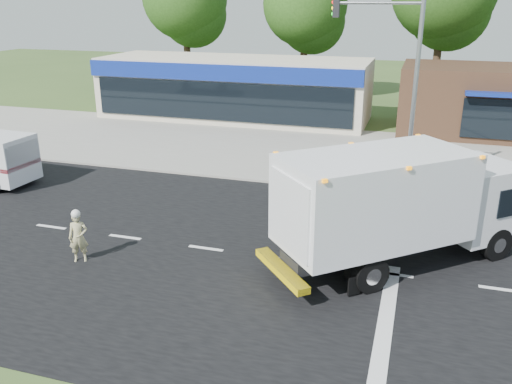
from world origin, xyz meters
TOP-DOWN VIEW (x-y plane):
  - ground at (0.00, 0.00)m, footprint 120.00×120.00m
  - road_asphalt at (0.00, 0.00)m, footprint 60.00×14.00m
  - sidewalk at (0.00, 8.20)m, footprint 60.00×2.40m
  - parking_apron at (0.00, 14.00)m, footprint 60.00×9.00m
  - lane_markings at (1.35, -1.35)m, footprint 55.20×7.00m
  - ems_box_truck at (2.96, 0.75)m, footprint 7.85×7.33m
  - emergency_worker at (-6.42, -1.96)m, footprint 0.70×0.61m
  - retail_strip_mall at (-9.00, 19.93)m, footprint 18.00×6.20m
  - brown_storefront at (7.00, 19.98)m, footprint 10.00×6.70m
  - traffic_signal_pole at (2.35, 7.60)m, footprint 3.51×0.25m
  - background_trees at (-0.85, 28.16)m, footprint 36.77×7.39m

SIDE VIEW (x-z plane):
  - ground at x=0.00m, z-range 0.00..0.00m
  - road_asphalt at x=0.00m, z-range -0.01..0.01m
  - parking_apron at x=0.00m, z-range 0.00..0.02m
  - lane_markings at x=1.35m, z-range 0.01..0.02m
  - sidewalk at x=0.00m, z-range 0.00..0.12m
  - emergency_worker at x=-6.42m, z-range -0.01..1.71m
  - brown_storefront at x=7.00m, z-range 0.00..4.00m
  - retail_strip_mall at x=-9.00m, z-range 0.01..4.01m
  - ems_box_truck at x=2.96m, z-range 0.28..3.93m
  - traffic_signal_pole at x=2.35m, z-range 0.92..8.92m
  - background_trees at x=-0.85m, z-range 1.33..13.43m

